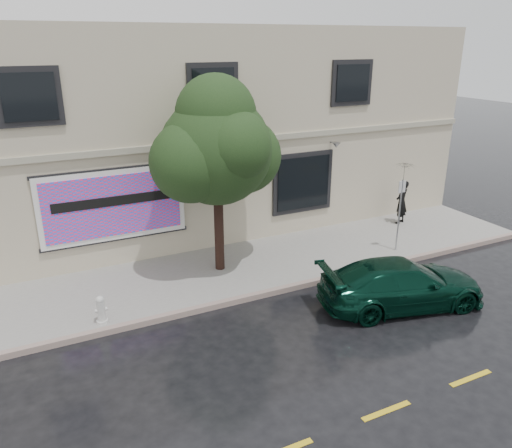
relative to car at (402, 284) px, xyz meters
name	(u,v)px	position (x,y,z in m)	size (l,w,h in m)	color
ground	(293,322)	(-2.94, 0.50, -0.63)	(90.00, 90.00, 0.00)	black
sidewalk	(239,269)	(-2.94, 3.75, -0.55)	(20.00, 3.50, 0.15)	gray
curb	(265,294)	(-2.94, 2.00, -0.55)	(20.00, 0.18, 0.16)	gray
road_marking	(386,411)	(-2.94, -3.00, -0.62)	(19.00, 0.12, 0.01)	gold
building	(175,127)	(-2.94, 9.50, 2.87)	(20.00, 8.12, 7.00)	#B8AC94
billboard	(114,205)	(-6.14, 5.42, 1.42)	(4.30, 0.16, 2.20)	white
car	(402,284)	(0.00, 0.00, 0.00)	(1.91, 4.32, 1.26)	black
pedestrian	(402,202)	(4.01, 4.60, 0.33)	(0.59, 0.39, 1.62)	black
umbrella	(405,172)	(4.01, 4.60, 1.46)	(0.85, 0.85, 0.63)	black
street_tree	(217,151)	(-3.49, 3.89, 3.08)	(3.05, 3.05, 5.10)	black
fire_hydrant	(101,310)	(-7.20, 2.30, -0.13)	(0.29, 0.28, 0.72)	silver
sign_pole	(400,208)	(2.15, 2.67, 0.95)	(0.29, 0.05, 2.36)	#A1A3A9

